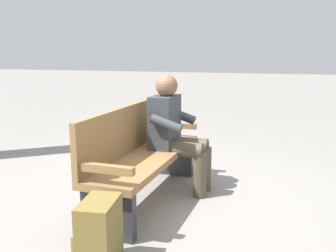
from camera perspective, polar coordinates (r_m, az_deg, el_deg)
The scene contains 4 objects.
ground_plane at distance 3.75m, azimuth -2.96°, elevation -10.91°, with size 40.00×40.00×0.00m, color gray.
bench_near at distance 3.63m, azimuth -4.07°, elevation -4.03°, with size 1.82×0.58×0.90m.
person_seated at distance 3.81m, azimuth 1.08°, elevation -0.63°, with size 0.59×0.59×1.18m.
backpack at distance 2.61m, azimuth -10.28°, elevation -15.84°, with size 0.37×0.28×0.48m.
Camera 1 is at (3.28, 1.14, 1.42)m, focal length 40.92 mm.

